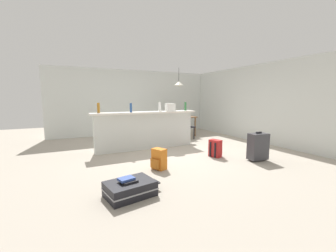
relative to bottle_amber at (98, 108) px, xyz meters
name	(u,v)px	position (x,y,z in m)	size (l,w,h in m)	color
ground_plane	(171,150)	(1.85, -0.43, -1.20)	(13.00, 13.00, 0.05)	#ADA393
wall_back	(137,102)	(1.85, 2.62, 0.07)	(6.60, 0.10, 2.50)	silver
wall_right	(245,103)	(4.90, -0.13, 0.07)	(0.10, 6.00, 2.50)	silver
partition_half_wall	(146,131)	(1.24, -0.09, -0.68)	(2.80, 0.20, 1.00)	silver
bar_countertop	(146,113)	(1.24, -0.09, -0.15)	(2.96, 0.40, 0.05)	white
bottle_amber	(98,108)	(0.00, 0.00, 0.00)	(0.07, 0.07, 0.26)	#9E661E
bottle_blue	(131,108)	(0.80, -0.17, -0.01)	(0.06, 0.06, 0.24)	#284C89
bottle_white	(160,107)	(1.68, -0.05, 0.00)	(0.07, 0.07, 0.25)	silver
bottle_green	(185,106)	(2.51, -0.09, 0.00)	(0.06, 0.06, 0.25)	#2D6B38
grocery_bag	(170,107)	(1.98, -0.13, -0.02)	(0.26, 0.18, 0.22)	silver
dining_table	(179,119)	(3.08, 1.31, -0.53)	(1.10, 0.80, 0.74)	brown
dining_chair_near_partition	(186,124)	(3.03, 0.72, -0.66)	(0.42, 0.42, 0.93)	black
pendant_lamp	(179,83)	(2.99, 1.22, 0.77)	(0.34, 0.34, 0.67)	black
suitcase_flat_black	(130,189)	(0.03, -2.72, -1.07)	(0.87, 0.61, 0.22)	black
backpack_orange	(159,159)	(0.88, -1.82, -0.98)	(0.31, 0.33, 0.42)	orange
suitcase_upright_charcoal	(258,146)	(3.15, -2.27, -0.85)	(0.46, 0.28, 0.67)	#38383D
backpack_red	(215,149)	(2.49, -1.59, -0.98)	(0.30, 0.32, 0.42)	red
book_stack	(128,180)	(-0.01, -2.72, -0.93)	(0.28, 0.24, 0.06)	black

